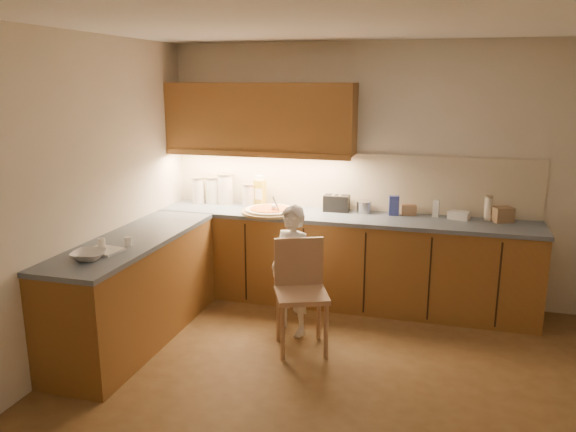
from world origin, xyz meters
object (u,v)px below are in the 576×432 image
object	(u,v)px
wooden_chair	(300,286)
oil_jug	(260,192)
pizza_on_board	(270,211)
toaster	(337,203)
child	(292,271)

from	to	relation	value
wooden_chair	oil_jug	distance (m)	1.52
oil_jug	pizza_on_board	bearing A→B (deg)	-53.52
toaster	wooden_chair	bearing A→B (deg)	-92.67
pizza_on_board	wooden_chair	world-z (taller)	pizza_on_board
oil_jug	toaster	world-z (taller)	oil_jug
oil_jug	toaster	xyz separation A→B (m)	(0.82, 0.01, -0.07)
pizza_on_board	toaster	xyz separation A→B (m)	(0.63, 0.27, 0.06)
wooden_chair	toaster	bearing A→B (deg)	64.56
child	toaster	xyz separation A→B (m)	(0.20, 0.97, 0.42)
child	oil_jug	distance (m)	1.25
child	wooden_chair	xyz separation A→B (m)	(0.14, -0.23, -0.05)
child	oil_jug	xyz separation A→B (m)	(-0.62, 0.96, 0.49)
pizza_on_board	oil_jug	size ratio (longest dim) A/B	1.68
wooden_chair	toaster	distance (m)	1.30
wooden_chair	toaster	world-z (taller)	toaster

